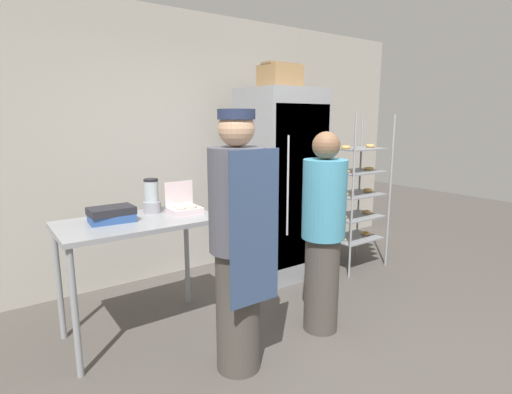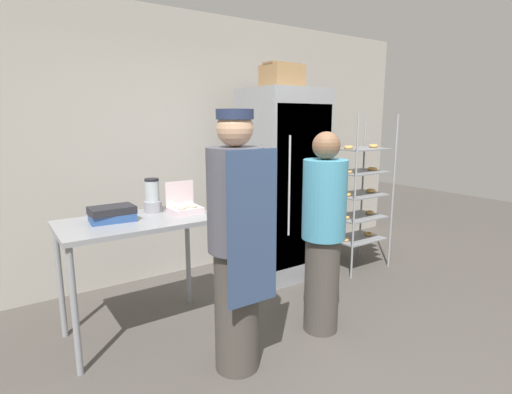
{
  "view_description": "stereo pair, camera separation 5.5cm",
  "coord_description": "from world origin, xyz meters",
  "px_view_note": "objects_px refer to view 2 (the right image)",
  "views": [
    {
      "loc": [
        -1.88,
        -1.67,
        1.69
      ],
      "look_at": [
        -0.14,
        0.8,
        1.09
      ],
      "focal_mm": 28.0,
      "sensor_mm": 36.0,
      "label": 1
    },
    {
      "loc": [
        -1.84,
        -1.71,
        1.69
      ],
      "look_at": [
        -0.14,
        0.8,
        1.09
      ],
      "focal_mm": 28.0,
      "sensor_mm": 36.0,
      "label": 2
    }
  ],
  "objects_px": {
    "person_customer": "(323,233)",
    "cardboard_storage_box": "(282,76)",
    "refrigerator": "(283,184)",
    "binder_stack": "(112,214)",
    "donut_box": "(185,207)",
    "blender_pitcher": "(152,197)",
    "person_baker": "(236,241)",
    "baking_rack": "(359,194)"
  },
  "relations": [
    {
      "from": "person_baker",
      "to": "baking_rack",
      "type": "bearing_deg",
      "value": 21.98
    },
    {
      "from": "donut_box",
      "to": "baking_rack",
      "type": "bearing_deg",
      "value": 1.6
    },
    {
      "from": "blender_pitcher",
      "to": "person_customer",
      "type": "relative_size",
      "value": 0.17
    },
    {
      "from": "person_customer",
      "to": "cardboard_storage_box",
      "type": "bearing_deg",
      "value": 68.96
    },
    {
      "from": "cardboard_storage_box",
      "to": "person_baker",
      "type": "xyz_separation_m",
      "value": [
        -1.24,
        -1.13,
        -1.19
      ]
    },
    {
      "from": "donut_box",
      "to": "person_baker",
      "type": "height_order",
      "value": "person_baker"
    },
    {
      "from": "baking_rack",
      "to": "donut_box",
      "type": "distance_m",
      "value": 2.14
    },
    {
      "from": "baking_rack",
      "to": "binder_stack",
      "type": "relative_size",
      "value": 5.23
    },
    {
      "from": "donut_box",
      "to": "person_baker",
      "type": "distance_m",
      "value": 0.81
    },
    {
      "from": "cardboard_storage_box",
      "to": "refrigerator",
      "type": "bearing_deg",
      "value": 40.0
    },
    {
      "from": "refrigerator",
      "to": "blender_pitcher",
      "type": "height_order",
      "value": "refrigerator"
    },
    {
      "from": "donut_box",
      "to": "cardboard_storage_box",
      "type": "xyz_separation_m",
      "value": [
        1.24,
        0.33,
        1.12
      ]
    },
    {
      "from": "refrigerator",
      "to": "binder_stack",
      "type": "height_order",
      "value": "refrigerator"
    },
    {
      "from": "cardboard_storage_box",
      "to": "person_customer",
      "type": "xyz_separation_m",
      "value": [
        -0.42,
        -1.08,
        -1.29
      ]
    },
    {
      "from": "person_customer",
      "to": "binder_stack",
      "type": "bearing_deg",
      "value": 149.25
    },
    {
      "from": "baking_rack",
      "to": "blender_pitcher",
      "type": "relative_size",
      "value": 6.25
    },
    {
      "from": "cardboard_storage_box",
      "to": "person_baker",
      "type": "bearing_deg",
      "value": -137.53
    },
    {
      "from": "blender_pitcher",
      "to": "person_baker",
      "type": "distance_m",
      "value": 1.01
    },
    {
      "from": "binder_stack",
      "to": "cardboard_storage_box",
      "type": "distance_m",
      "value": 2.12
    },
    {
      "from": "binder_stack",
      "to": "person_baker",
      "type": "bearing_deg",
      "value": -57.56
    },
    {
      "from": "donut_box",
      "to": "cardboard_storage_box",
      "type": "bearing_deg",
      "value": 14.95
    },
    {
      "from": "refrigerator",
      "to": "baking_rack",
      "type": "relative_size",
      "value": 1.15
    },
    {
      "from": "person_baker",
      "to": "donut_box",
      "type": "bearing_deg",
      "value": 89.84
    },
    {
      "from": "blender_pitcher",
      "to": "cardboard_storage_box",
      "type": "relative_size",
      "value": 0.76
    },
    {
      "from": "refrigerator",
      "to": "cardboard_storage_box",
      "type": "height_order",
      "value": "cardboard_storage_box"
    },
    {
      "from": "refrigerator",
      "to": "donut_box",
      "type": "distance_m",
      "value": 1.37
    },
    {
      "from": "binder_stack",
      "to": "cardboard_storage_box",
      "type": "xyz_separation_m",
      "value": [
        1.79,
        0.26,
        1.11
      ]
    },
    {
      "from": "refrigerator",
      "to": "cardboard_storage_box",
      "type": "distance_m",
      "value": 1.11
    },
    {
      "from": "donut_box",
      "to": "cardboard_storage_box",
      "type": "distance_m",
      "value": 1.7
    },
    {
      "from": "binder_stack",
      "to": "refrigerator",
      "type": "bearing_deg",
      "value": 9.97
    },
    {
      "from": "refrigerator",
      "to": "binder_stack",
      "type": "relative_size",
      "value": 5.99
    },
    {
      "from": "refrigerator",
      "to": "cardboard_storage_box",
      "type": "bearing_deg",
      "value": -140.0
    },
    {
      "from": "refrigerator",
      "to": "person_baker",
      "type": "bearing_deg",
      "value": -137.67
    },
    {
      "from": "cardboard_storage_box",
      "to": "baking_rack",
      "type": "bearing_deg",
      "value": -16.72
    },
    {
      "from": "refrigerator",
      "to": "baking_rack",
      "type": "height_order",
      "value": "refrigerator"
    },
    {
      "from": "blender_pitcher",
      "to": "person_customer",
      "type": "xyz_separation_m",
      "value": [
        1.02,
        -0.93,
        -0.24
      ]
    },
    {
      "from": "donut_box",
      "to": "blender_pitcher",
      "type": "distance_m",
      "value": 0.28
    },
    {
      "from": "baking_rack",
      "to": "person_baker",
      "type": "height_order",
      "value": "person_baker"
    },
    {
      "from": "refrigerator",
      "to": "binder_stack",
      "type": "xyz_separation_m",
      "value": [
        -1.87,
        -0.33,
        -0.0
      ]
    },
    {
      "from": "donut_box",
      "to": "person_customer",
      "type": "relative_size",
      "value": 0.16
    },
    {
      "from": "refrigerator",
      "to": "person_customer",
      "type": "height_order",
      "value": "refrigerator"
    },
    {
      "from": "donut_box",
      "to": "blender_pitcher",
      "type": "bearing_deg",
      "value": 137.96
    }
  ]
}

